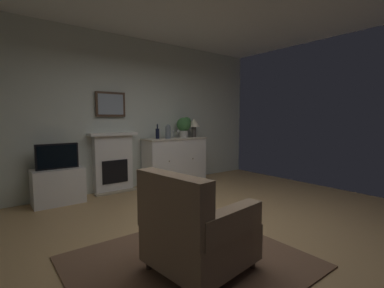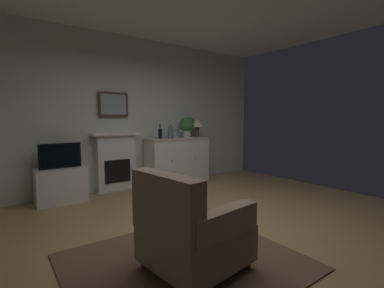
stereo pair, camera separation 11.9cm
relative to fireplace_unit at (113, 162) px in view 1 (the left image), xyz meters
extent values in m
cube|color=tan|center=(0.37, -2.48, -0.60)|extent=(6.25, 5.28, 0.10)
cube|color=silver|center=(0.37, 0.13, 0.90)|extent=(6.25, 0.06, 2.90)
cube|color=brown|center=(-0.41, -2.88, -0.54)|extent=(2.05, 1.79, 0.02)
cube|color=white|center=(0.00, 0.01, -0.02)|extent=(0.70, 0.18, 1.05)
cube|color=tan|center=(0.00, -0.09, -0.53)|extent=(0.77, 0.20, 0.03)
cube|color=black|center=(0.00, -0.09, -0.16)|extent=(0.48, 0.02, 0.42)
cube|color=white|center=(0.00, -0.02, 0.53)|extent=(0.87, 0.27, 0.05)
cube|color=#473323|center=(0.00, 0.05, 1.07)|extent=(0.55, 0.03, 0.45)
cube|color=#8C99A8|center=(0.00, 0.03, 1.07)|extent=(0.47, 0.01, 0.37)
cube|color=white|center=(1.26, -0.18, -0.08)|extent=(1.32, 0.45, 0.93)
cube|color=beige|center=(1.26, -0.18, 0.39)|extent=(1.35, 0.48, 0.03)
sphere|color=brown|center=(0.97, -0.41, -0.02)|extent=(0.02, 0.02, 0.02)
sphere|color=brown|center=(1.55, -0.41, -0.02)|extent=(0.02, 0.02, 0.02)
cylinder|color=#4C4742|center=(1.76, -0.18, 0.52)|extent=(0.10, 0.10, 0.22)
cone|color=#EFE5C6|center=(1.76, -0.18, 0.72)|extent=(0.26, 0.26, 0.18)
cylinder|color=black|center=(0.86, -0.15, 0.51)|extent=(0.08, 0.08, 0.20)
cylinder|color=black|center=(0.86, -0.15, 0.65)|extent=(0.03, 0.03, 0.09)
cylinder|color=silver|center=(1.19, -0.20, 0.41)|extent=(0.06, 0.06, 0.00)
cylinder|color=silver|center=(1.19, -0.20, 0.46)|extent=(0.01, 0.01, 0.09)
cone|color=silver|center=(1.19, -0.20, 0.54)|extent=(0.07, 0.07, 0.07)
cylinder|color=silver|center=(1.30, -0.23, 0.41)|extent=(0.06, 0.06, 0.00)
cylinder|color=silver|center=(1.30, -0.23, 0.46)|extent=(0.01, 0.01, 0.09)
cone|color=silver|center=(1.30, -0.23, 0.54)|extent=(0.07, 0.07, 0.07)
cylinder|color=slate|center=(1.06, -0.23, 0.53)|extent=(0.11, 0.11, 0.24)
sphere|color=slate|center=(1.06, -0.23, 0.65)|extent=(0.08, 0.08, 0.08)
cube|color=white|center=(-0.97, -0.16, -0.27)|extent=(0.75, 0.42, 0.57)
cube|color=black|center=(-0.97, -0.18, 0.22)|extent=(0.62, 0.06, 0.40)
cube|color=black|center=(-0.97, -0.22, 0.22)|extent=(0.57, 0.01, 0.35)
cylinder|color=beige|center=(1.52, -0.13, 0.48)|extent=(0.18, 0.18, 0.14)
sphere|color=#3D753D|center=(1.52, -0.13, 0.68)|extent=(0.30, 0.30, 0.30)
sphere|color=#3D753D|center=(1.58, -0.16, 0.75)|extent=(0.18, 0.18, 0.18)
cube|color=#8C7259|center=(-0.40, -3.04, -0.29)|extent=(0.88, 0.85, 0.32)
cube|color=#8C7259|center=(-0.73, -3.07, 0.12)|extent=(0.25, 0.77, 0.50)
cube|color=#8C7259|center=(-0.36, -3.35, -0.02)|extent=(0.73, 0.22, 0.22)
cube|color=#8C7259|center=(-0.44, -2.72, -0.02)|extent=(0.73, 0.22, 0.22)
cylinder|color=#473323|center=(-0.03, -3.31, -0.50)|extent=(0.05, 0.05, 0.10)
cylinder|color=#473323|center=(-0.10, -2.68, -0.50)|extent=(0.05, 0.05, 0.10)
cylinder|color=#473323|center=(-0.78, -2.76, -0.50)|extent=(0.05, 0.05, 0.10)
camera|label=1|loc=(-1.89, -4.83, 0.81)|focal=25.52mm
camera|label=2|loc=(-1.80, -4.91, 0.81)|focal=25.52mm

